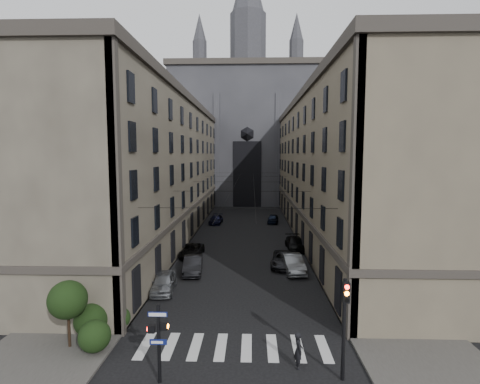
# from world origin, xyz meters

# --- Properties ---
(sidewalk_left) EXTENTS (7.00, 80.00, 0.15)m
(sidewalk_left) POSITION_xyz_m (-10.50, 36.00, 0.07)
(sidewalk_left) COLOR #383533
(sidewalk_left) RESTS_ON ground
(sidewalk_right) EXTENTS (7.00, 80.00, 0.15)m
(sidewalk_right) POSITION_xyz_m (10.50, 36.00, 0.07)
(sidewalk_right) COLOR #383533
(sidewalk_right) RESTS_ON ground
(zebra_crossing) EXTENTS (11.00, 3.20, 0.01)m
(zebra_crossing) POSITION_xyz_m (0.00, 5.00, 0.01)
(zebra_crossing) COLOR beige
(zebra_crossing) RESTS_ON ground
(building_left) EXTENTS (13.60, 60.60, 18.85)m
(building_left) POSITION_xyz_m (-13.44, 36.00, 9.34)
(building_left) COLOR #494338
(building_left) RESTS_ON ground
(building_right) EXTENTS (13.60, 60.60, 18.85)m
(building_right) POSITION_xyz_m (13.44, 36.00, 9.34)
(building_right) COLOR brown
(building_right) RESTS_ON ground
(gothic_tower) EXTENTS (35.00, 23.00, 58.00)m
(gothic_tower) POSITION_xyz_m (0.00, 74.96, 17.80)
(gothic_tower) COLOR #2D2D33
(gothic_tower) RESTS_ON ground
(pedestrian_signal_left) EXTENTS (1.02, 0.38, 4.00)m
(pedestrian_signal_left) POSITION_xyz_m (-3.51, 1.50, 2.32)
(pedestrian_signal_left) COLOR black
(pedestrian_signal_left) RESTS_ON ground
(traffic_light_right) EXTENTS (0.34, 0.50, 5.20)m
(traffic_light_right) POSITION_xyz_m (5.60, 1.92, 3.29)
(traffic_light_right) COLOR black
(traffic_light_right) RESTS_ON ground
(shrub_cluster) EXTENTS (3.90, 4.40, 3.90)m
(shrub_cluster) POSITION_xyz_m (-8.72, 5.01, 1.80)
(shrub_cluster) COLOR black
(shrub_cluster) RESTS_ON sidewalk_left
(tram_wires) EXTENTS (14.00, 60.00, 0.43)m
(tram_wires) POSITION_xyz_m (0.00, 35.63, 7.25)
(tram_wires) COLOR black
(tram_wires) RESTS_ON ground
(car_left_near) EXTENTS (2.25, 4.70, 1.55)m
(car_left_near) POSITION_xyz_m (-6.20, 13.74, 0.78)
(car_left_near) COLOR gray
(car_left_near) RESTS_ON ground
(car_left_midnear) EXTENTS (2.14, 4.97, 1.59)m
(car_left_midnear) POSITION_xyz_m (-4.54, 18.55, 0.80)
(car_left_midnear) COLOR black
(car_left_midnear) RESTS_ON ground
(car_left_midfar) EXTENTS (2.35, 4.88, 1.34)m
(car_left_midfar) POSITION_xyz_m (-5.58, 24.38, 0.67)
(car_left_midfar) COLOR black
(car_left_midfar) RESTS_ON ground
(car_left_far) EXTENTS (2.16, 4.75, 1.35)m
(car_left_far) POSITION_xyz_m (-4.80, 44.02, 0.67)
(car_left_far) COLOR black
(car_left_far) RESTS_ON ground
(car_right_near) EXTENTS (2.23, 5.14, 1.65)m
(car_right_near) POSITION_xyz_m (4.98, 19.28, 0.82)
(car_right_near) COLOR slate
(car_right_near) RESTS_ON ground
(car_right_midnear) EXTENTS (3.10, 5.53, 1.46)m
(car_right_midnear) POSITION_xyz_m (4.29, 20.97, 0.73)
(car_right_midnear) COLOR black
(car_right_midnear) RESTS_ON ground
(car_right_midfar) EXTENTS (2.28, 5.13, 1.46)m
(car_right_midfar) POSITION_xyz_m (6.20, 27.74, 0.73)
(car_right_midfar) COLOR black
(car_right_midfar) RESTS_ON ground
(car_right_far) EXTENTS (2.15, 4.30, 1.41)m
(car_right_far) POSITION_xyz_m (4.49, 44.80, 0.70)
(car_right_far) COLOR black
(car_right_far) RESTS_ON ground
(pedestrian) EXTENTS (0.55, 0.76, 1.94)m
(pedestrian) POSITION_xyz_m (3.51, 3.00, 0.97)
(pedestrian) COLOR black
(pedestrian) RESTS_ON ground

